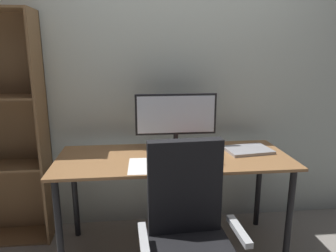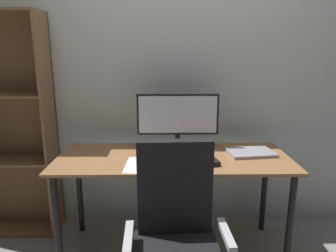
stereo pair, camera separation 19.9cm
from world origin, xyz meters
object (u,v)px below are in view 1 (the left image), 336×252
Objects in this scene: mouse at (216,161)px; coffee_mug at (194,147)px; keyboard at (178,163)px; laptop at (248,150)px; desk at (174,168)px; office_chair at (189,249)px; monitor at (176,117)px.

mouse is 0.23m from coffee_mug.
laptop is (0.55, 0.20, 0.00)m from keyboard.
coffee_mug reaches higher than desk.
office_chair reaches higher than coffee_mug.
desk is 16.77× the size of coffee_mug.
monitor reaches higher than keyboard.
laptop is at bearing 48.92° from office_chair.
coffee_mug is at bearing 173.68° from laptop.
mouse is at bearing -31.87° from desk.
mouse is 0.37m from laptop.
laptop reaches higher than desk.
keyboard is 3.02× the size of mouse.
desk is at bearing -163.73° from coffee_mug.
mouse is (0.26, -0.16, 0.10)m from desk.
mouse is at bearing -1.54° from keyboard.
office_chair reaches higher than mouse.
keyboard is 3.00× the size of coffee_mug.
mouse reaches higher than keyboard.
mouse is 0.63m from office_chair.
monitor is 0.99m from office_chair.
desk is at bearing 133.60° from mouse.
monitor is at bearing 78.33° from desk.
monitor is (0.04, 0.18, 0.33)m from desk.
desk is 2.69× the size of monitor.
desk is 0.38m from monitor.
keyboard is at bearing -167.11° from laptop.
laptop is at bearing 21.14° from keyboard.
coffee_mug reaches higher than laptop.
desk is 0.18m from keyboard.
laptop is at bearing 20.97° from mouse.
coffee_mug is at bearing -51.28° from monitor.
coffee_mug is at bearing 103.71° from mouse.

